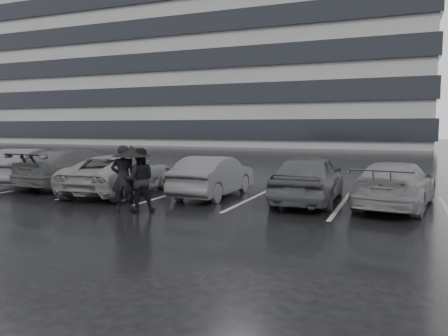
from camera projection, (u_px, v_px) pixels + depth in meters
ground at (200, 211)px, 11.77m from camera, size 160.00×160.00×0.00m
office_building at (203, 43)px, 62.94m from camera, size 61.00×26.00×29.00m
car_main at (309, 178)px, 13.05m from camera, size 1.86×4.42×1.49m
car_west_a at (214, 176)px, 14.28m from camera, size 1.45×4.04×1.33m
car_west_b at (120, 174)px, 14.86m from camera, size 2.64×4.99×1.34m
car_west_c at (78, 168)px, 16.59m from camera, size 2.42×5.14×1.45m
car_west_d at (28, 166)px, 17.40m from camera, size 2.68×4.53×1.41m
car_east at (395, 185)px, 12.30m from camera, size 2.46×4.71×1.30m
pedestrian_left at (123, 178)px, 11.69m from camera, size 0.78×0.68×1.79m
pedestrian_right at (139, 180)px, 11.64m from camera, size 1.05×1.00×1.72m
umbrella at (131, 151)px, 11.61m from camera, size 1.05×1.05×1.78m
stall_stripes at (210, 196)px, 14.38m from camera, size 19.72×5.00×0.00m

